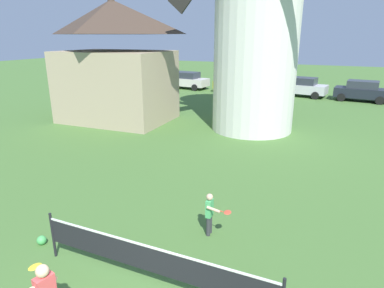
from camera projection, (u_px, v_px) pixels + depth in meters
tennis_net at (150, 259)px, 6.49m from camera, size 5.13×0.06×1.10m
player_far at (210, 212)px, 8.32m from camera, size 0.69×0.45×1.13m
stray_ball at (42, 240)px, 8.08m from camera, size 0.22×0.22×0.22m
parked_car_cream at (186, 80)px, 31.78m from camera, size 4.45×2.25×1.56m
parked_car_mustard at (239, 83)px, 29.45m from camera, size 4.35×2.09×1.56m
parked_car_silver at (301, 87)px, 27.67m from camera, size 4.20×2.34×1.56m
parked_car_black at (362, 91)px, 25.59m from camera, size 4.02×2.20×1.56m
chapel at (115, 64)px, 19.13m from camera, size 6.45×4.83×7.60m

